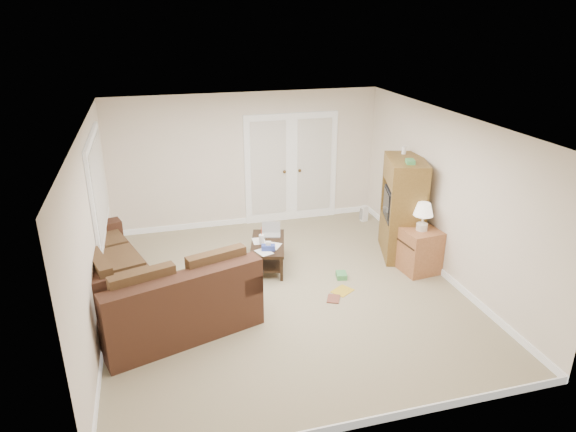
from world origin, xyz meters
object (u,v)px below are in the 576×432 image
object	(u,v)px
sectional_sofa	(137,286)
side_cabinet	(420,247)
tv_armoire	(403,207)
coffee_table	(268,253)

from	to	relation	value
sectional_sofa	side_cabinet	world-z (taller)	side_cabinet
sectional_sofa	tv_armoire	xyz separation A→B (m)	(4.26, 0.69, 0.47)
sectional_sofa	coffee_table	bearing A→B (deg)	4.70
sectional_sofa	coffee_table	xyz separation A→B (m)	(2.01, 0.82, -0.14)
sectional_sofa	tv_armoire	world-z (taller)	tv_armoire
tv_armoire	side_cabinet	size ratio (longest dim) A/B	1.56
tv_armoire	side_cabinet	bearing A→B (deg)	-72.54
tv_armoire	side_cabinet	world-z (taller)	tv_armoire
tv_armoire	side_cabinet	distance (m)	0.78
coffee_table	side_cabinet	world-z (taller)	side_cabinet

